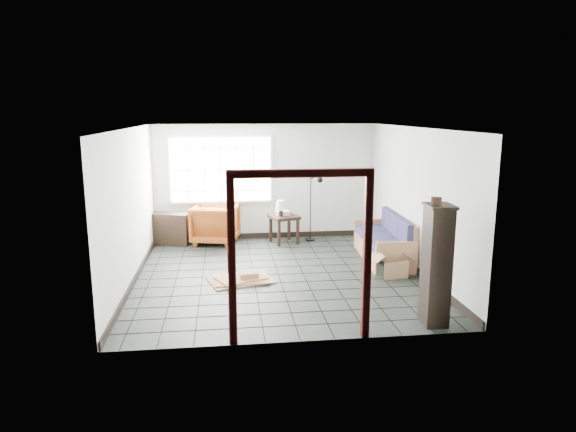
{
  "coord_description": "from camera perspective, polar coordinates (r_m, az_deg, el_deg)",
  "views": [
    {
      "loc": [
        -0.9,
        -8.77,
        2.89
      ],
      "look_at": [
        0.21,
        0.3,
        1.01
      ],
      "focal_mm": 32.0,
      "sensor_mm": 36.0,
      "label": 1
    }
  ],
  "objects": [
    {
      "name": "pot",
      "position": [
        6.97,
        16.15,
        1.59
      ],
      "size": [
        0.14,
        0.14,
        0.11
      ],
      "rotation": [
        0.0,
        0.0,
        -0.01
      ],
      "color": "black",
      "rests_on": "tall_shelf"
    },
    {
      "name": "console_shelf",
      "position": [
        11.52,
        -13.05,
        -1.4
      ],
      "size": [
        0.96,
        0.58,
        0.7
      ],
      "rotation": [
        0.0,
        0.0,
        -0.28
      ],
      "color": "black",
      "rests_on": "ground"
    },
    {
      "name": "floor_lamp",
      "position": [
        11.46,
        3.01,
        1.18
      ],
      "size": [
        0.41,
        0.37,
        1.52
      ],
      "rotation": [
        0.0,
        0.0,
        -0.28
      ],
      "color": "black",
      "rests_on": "ground"
    },
    {
      "name": "open_box",
      "position": [
        9.32,
        11.45,
        -5.65
      ],
      "size": [
        0.79,
        0.44,
        0.43
      ],
      "rotation": [
        0.0,
        0.0,
        0.1
      ],
      "color": "#9A714A",
      "rests_on": "ground"
    },
    {
      "name": "projector",
      "position": [
        11.34,
        -0.63,
        0.35
      ],
      "size": [
        0.3,
        0.25,
        0.1
      ],
      "rotation": [
        0.0,
        0.0,
        0.16
      ],
      "color": "silver",
      "rests_on": "side_table"
    },
    {
      "name": "side_table",
      "position": [
        11.31,
        -0.44,
        -0.5
      ],
      "size": [
        0.71,
        0.71,
        0.62
      ],
      "rotation": [
        0.0,
        0.0,
        0.32
      ],
      "color": "black",
      "rests_on": "ground"
    },
    {
      "name": "doorway_trim",
      "position": [
        6.32,
        1.41,
        -2.18
      ],
      "size": [
        1.8,
        0.08,
        2.2
      ],
      "color": "#3A0F0D",
      "rests_on": "ground"
    },
    {
      "name": "armchair",
      "position": [
        11.43,
        -8.07,
        -0.69
      ],
      "size": [
        1.11,
        1.06,
        0.94
      ],
      "primitive_type": "imported",
      "rotation": [
        0.0,
        0.0,
        2.88
      ],
      "color": "maroon",
      "rests_on": "ground"
    },
    {
      "name": "table_lamp",
      "position": [
        11.16,
        -0.81,
        1.19
      ],
      "size": [
        0.3,
        0.3,
        0.35
      ],
      "rotation": [
        0.0,
        0.0,
        -0.42
      ],
      "color": "black",
      "rests_on": "side_table"
    },
    {
      "name": "room_shell",
      "position": [
        8.92,
        -1.14,
        3.85
      ],
      "size": [
        5.02,
        5.52,
        2.61
      ],
      "color": "beige",
      "rests_on": "ground"
    },
    {
      "name": "tall_shelf",
      "position": [
        7.25,
        16.16,
        -5.15
      ],
      "size": [
        0.38,
        0.47,
        1.67
      ],
      "rotation": [
        0.0,
        0.0,
        -0.06
      ],
      "color": "black",
      "rests_on": "ground"
    },
    {
      "name": "cardboard_pile",
      "position": [
        8.97,
        -5.16,
        -6.92
      ],
      "size": [
        1.23,
        1.02,
        0.16
      ],
      "rotation": [
        0.0,
        0.0,
        0.22
      ],
      "color": "#9A714A",
      "rests_on": "ground"
    },
    {
      "name": "ground",
      "position": [
        9.27,
        -1.08,
        -6.51
      ],
      "size": [
        5.5,
        5.5,
        0.0
      ],
      "primitive_type": "plane",
      "color": "black",
      "rests_on": "ground"
    },
    {
      "name": "window_panel",
      "position": [
        11.54,
        -7.48,
        5.13
      ],
      "size": [
        2.32,
        0.08,
        1.52
      ],
      "color": "silver",
      "rests_on": "ground"
    },
    {
      "name": "futon_sofa",
      "position": [
        10.3,
        10.85,
        -3.0
      ],
      "size": [
        0.87,
        2.05,
        0.89
      ],
      "rotation": [
        0.0,
        0.0,
        -0.06
      ],
      "color": "#A8704C",
      "rests_on": "ground"
    }
  ]
}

